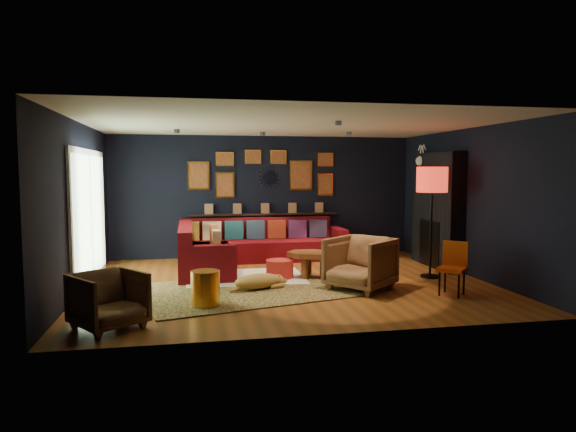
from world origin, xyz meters
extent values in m
plane|color=#97501E|center=(0.00, 0.00, 0.00)|extent=(6.50, 6.50, 0.00)
plane|color=black|center=(0.00, 2.75, 1.30)|extent=(6.50, 0.00, 6.50)
plane|color=black|center=(0.00, -2.75, 1.30)|extent=(6.50, 0.00, 6.50)
plane|color=black|center=(-3.25, 0.00, 1.30)|extent=(0.00, 5.50, 5.50)
plane|color=black|center=(3.25, 0.00, 1.30)|extent=(0.00, 5.50, 5.50)
plane|color=silver|center=(0.00, 0.00, 2.60)|extent=(6.50, 6.50, 0.00)
cube|color=#650911|center=(-0.20, 2.25, 0.21)|extent=(3.20, 0.95, 0.42)
cube|color=#650911|center=(-0.20, 2.60, 0.63)|extent=(3.20, 0.24, 0.46)
cube|color=#650911|center=(1.50, 2.25, 0.32)|extent=(0.22, 0.95, 0.64)
cube|color=#650911|center=(-1.32, 1.15, 0.21)|extent=(0.95, 2.20, 0.42)
cube|color=#650911|center=(-1.68, 1.15, 0.63)|extent=(0.24, 2.20, 0.46)
cube|color=#650911|center=(-1.32, 0.15, 0.32)|extent=(0.95, 0.22, 0.64)
cube|color=gold|center=(-1.60, 2.40, 0.62)|extent=(0.38, 0.14, 0.38)
cube|color=#F0ECB7|center=(-1.15, 2.40, 0.62)|extent=(0.38, 0.14, 0.38)
cube|color=#1C5E70|center=(-0.70, 2.40, 0.62)|extent=(0.38, 0.14, 0.38)
cube|color=navy|center=(-0.25, 2.40, 0.62)|extent=(0.38, 0.14, 0.38)
cube|color=maroon|center=(0.20, 2.40, 0.62)|extent=(0.38, 0.14, 0.38)
cube|color=#4B214E|center=(0.65, 2.40, 0.62)|extent=(0.38, 0.14, 0.38)
cube|color=#302945|center=(1.10, 2.40, 0.62)|extent=(0.38, 0.14, 0.38)
cube|color=#A16222|center=(-1.15, 1.85, 0.62)|extent=(0.14, 0.38, 0.38)
cube|color=maroon|center=(-1.15, 1.35, 0.62)|extent=(0.14, 0.38, 0.38)
cube|color=tan|center=(-1.15, 0.85, 0.62)|extent=(0.14, 0.38, 0.38)
cube|color=black|center=(0.00, 2.68, 0.92)|extent=(3.20, 0.12, 0.04)
cube|color=gold|center=(-1.40, 2.72, 1.75)|extent=(0.45, 0.03, 0.60)
cube|color=#B86232|center=(-1.40, 2.70, 1.75)|extent=(0.38, 0.01, 0.51)
cube|color=gold|center=(-0.85, 2.72, 1.55)|extent=(0.40, 0.03, 0.55)
cube|color=#B86232|center=(-0.85, 2.70, 1.55)|extent=(0.34, 0.01, 0.47)
cube|color=gold|center=(-0.85, 2.72, 2.10)|extent=(0.38, 0.03, 0.30)
cube|color=#B86232|center=(-0.85, 2.70, 2.10)|extent=(0.32, 0.01, 0.25)
cube|color=gold|center=(0.80, 2.72, 1.75)|extent=(0.50, 0.03, 0.65)
cube|color=#B86232|center=(0.80, 2.70, 1.75)|extent=(0.42, 0.01, 0.55)
cube|color=gold|center=(1.35, 2.72, 1.55)|extent=(0.35, 0.03, 0.50)
cube|color=#B86232|center=(1.35, 2.70, 1.55)|extent=(0.30, 0.01, 0.42)
cube|color=gold|center=(1.35, 2.72, 2.10)|extent=(0.35, 0.03, 0.30)
cube|color=#B86232|center=(1.35, 2.70, 2.10)|extent=(0.30, 0.01, 0.25)
cube|color=gold|center=(-0.25, 2.72, 2.15)|extent=(0.35, 0.03, 0.30)
cube|color=#B86232|center=(-0.25, 2.70, 2.15)|extent=(0.30, 0.01, 0.25)
cube|color=gold|center=(0.30, 2.72, 2.15)|extent=(0.35, 0.03, 0.30)
cube|color=#B86232|center=(0.30, 2.70, 2.15)|extent=(0.30, 0.01, 0.25)
cylinder|color=silver|center=(0.10, 2.72, 1.70)|extent=(0.28, 0.03, 0.28)
cone|color=gold|center=(0.32, 2.72, 1.70)|extent=(0.03, 0.16, 0.03)
cone|color=gold|center=(0.30, 2.72, 1.78)|extent=(0.04, 0.16, 0.04)
cone|color=gold|center=(0.26, 2.72, 1.86)|extent=(0.04, 0.16, 0.04)
cone|color=gold|center=(0.18, 2.72, 1.90)|extent=(0.04, 0.16, 0.04)
cone|color=gold|center=(0.10, 2.72, 1.92)|extent=(0.03, 0.16, 0.03)
cone|color=gold|center=(0.02, 2.72, 1.90)|extent=(0.04, 0.16, 0.04)
cone|color=gold|center=(-0.06, 2.72, 1.86)|extent=(0.04, 0.16, 0.04)
cone|color=gold|center=(-0.10, 2.72, 1.78)|extent=(0.04, 0.16, 0.04)
cone|color=gold|center=(-0.12, 2.72, 1.70)|extent=(0.03, 0.16, 0.03)
cone|color=gold|center=(-0.10, 2.72, 1.62)|extent=(0.04, 0.16, 0.04)
cone|color=gold|center=(-0.06, 2.72, 1.54)|extent=(0.04, 0.16, 0.04)
cone|color=gold|center=(0.02, 2.72, 1.50)|extent=(0.04, 0.16, 0.04)
cone|color=gold|center=(0.10, 2.72, 1.48)|extent=(0.03, 0.16, 0.03)
cone|color=gold|center=(0.18, 2.72, 1.50)|extent=(0.04, 0.16, 0.04)
cone|color=gold|center=(0.26, 2.72, 1.54)|extent=(0.04, 0.16, 0.04)
cone|color=gold|center=(0.30, 2.72, 1.62)|extent=(0.04, 0.16, 0.04)
cube|color=black|center=(3.10, 0.90, 1.10)|extent=(0.30, 1.60, 2.20)
cube|color=black|center=(3.04, 0.90, 0.45)|extent=(0.20, 0.80, 0.90)
cone|color=white|center=(3.19, 1.40, 2.05)|extent=(0.35, 0.28, 0.28)
sphere|color=white|center=(2.97, 1.40, 2.05)|extent=(0.20, 0.20, 0.20)
cylinder|color=white|center=(2.99, 1.34, 2.22)|extent=(0.02, 0.10, 0.28)
cylinder|color=white|center=(2.99, 1.46, 2.22)|extent=(0.02, 0.10, 0.28)
cube|color=white|center=(-3.22, 0.60, 1.10)|extent=(0.04, 2.80, 2.20)
cube|color=#C5EBB4|center=(-3.20, 0.60, 1.10)|extent=(0.01, 2.60, 2.00)
cube|color=white|center=(-3.19, 0.60, 1.10)|extent=(0.02, 0.06, 2.00)
cylinder|color=black|center=(-1.80, 1.20, 2.56)|extent=(0.10, 0.10, 0.06)
cylinder|color=black|center=(-0.20, 1.60, 2.56)|extent=(0.10, 0.10, 0.06)
cylinder|color=black|center=(1.40, 1.20, 2.56)|extent=(0.10, 0.10, 0.06)
cylinder|color=black|center=(0.60, -0.80, 2.56)|extent=(0.10, 0.10, 0.06)
cube|color=white|center=(-0.67, 0.48, 0.01)|extent=(2.03, 1.50, 0.03)
cube|color=tan|center=(-0.80, -0.44, 0.01)|extent=(3.55, 2.91, 0.02)
cylinder|color=brown|center=(0.29, 0.12, 0.20)|extent=(0.11, 0.11, 0.34)
cylinder|color=brown|center=(0.62, 0.12, 0.20)|extent=(0.11, 0.11, 0.34)
cylinder|color=brown|center=(0.46, 0.50, 0.20)|extent=(0.11, 0.11, 0.34)
cylinder|color=#A6201B|center=(-0.10, 0.30, 0.18)|extent=(0.47, 0.47, 0.31)
imported|color=#BF7E47|center=(-2.55, -2.05, 0.37)|extent=(0.98, 0.97, 0.74)
imported|color=#BF7E47|center=(1.00, -0.70, 0.45)|extent=(1.20, 1.21, 0.91)
cylinder|color=gold|center=(-1.40, -1.26, 0.25)|extent=(0.39, 0.39, 0.49)
cylinder|color=black|center=(2.02, -1.32, 0.20)|extent=(0.03, 0.03, 0.39)
cylinder|color=black|center=(2.22, -1.52, 0.20)|extent=(0.03, 0.03, 0.39)
cylinder|color=black|center=(2.22, -1.12, 0.20)|extent=(0.03, 0.03, 0.39)
cylinder|color=black|center=(2.42, -1.32, 0.20)|extent=(0.03, 0.03, 0.39)
cube|color=#D14B12|center=(2.22, -1.32, 0.39)|extent=(0.53, 0.53, 0.06)
cube|color=#D14B12|center=(2.33, -1.21, 0.61)|extent=(0.30, 0.30, 0.37)
cylinder|color=black|center=(2.50, -0.05, 0.02)|extent=(0.32, 0.32, 0.04)
cylinder|color=black|center=(2.50, -0.05, 0.81)|extent=(0.04, 0.04, 1.54)
cylinder|color=red|center=(2.50, -0.05, 1.70)|extent=(0.53, 0.53, 0.43)
camera|label=1|loc=(-1.60, -8.24, 1.85)|focal=32.00mm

